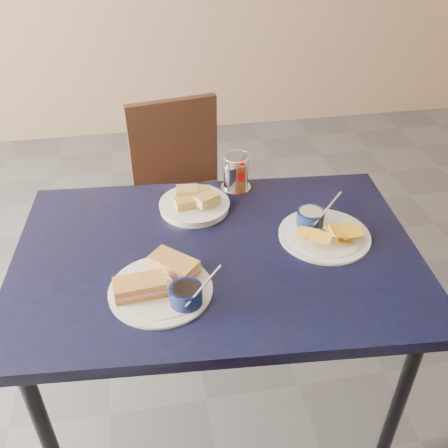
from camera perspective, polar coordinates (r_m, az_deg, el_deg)
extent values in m
plane|color=#4C4C51|center=(2.09, -2.03, -19.40)|extent=(6.00, 6.00, 0.00)
cube|color=black|center=(1.55, -0.83, -3.65)|extent=(1.30, 0.92, 0.04)
cylinder|color=black|center=(1.77, 19.66, -17.75)|extent=(0.04, 0.04, 0.71)
cylinder|color=black|center=(2.07, -17.32, -7.40)|extent=(0.04, 0.04, 0.71)
cylinder|color=black|center=(2.17, 12.01, -4.11)|extent=(0.04, 0.04, 0.71)
cube|color=black|center=(2.32, -4.29, 1.95)|extent=(0.48, 0.46, 0.04)
cylinder|color=black|center=(2.33, -7.71, -5.15)|extent=(0.04, 0.04, 0.40)
cylinder|color=black|center=(2.35, 0.47, -4.25)|extent=(0.04, 0.04, 0.40)
cylinder|color=black|center=(2.58, -8.18, -0.59)|extent=(0.04, 0.04, 0.40)
cylinder|color=black|center=(2.60, -0.80, 0.18)|extent=(0.04, 0.04, 0.40)
cube|color=black|center=(2.36, -5.05, 9.12)|extent=(0.42, 0.11, 0.43)
cylinder|color=white|center=(1.42, -7.25, -7.47)|extent=(0.29, 0.29, 0.01)
cylinder|color=white|center=(1.41, -7.26, -7.31)|extent=(0.24, 0.24, 0.00)
cube|color=#CC9649|center=(1.39, -9.58, -7.10)|extent=(0.15, 0.08, 0.04)
cube|color=#D28180|center=(1.39, -9.56, -7.24)|extent=(0.15, 0.09, 0.01)
cube|color=#CC9649|center=(1.45, -5.74, -4.68)|extent=(0.15, 0.15, 0.04)
cube|color=#D28180|center=(1.45, -5.73, -4.82)|extent=(0.16, 0.15, 0.01)
cylinder|color=#091135|center=(1.35, -4.37, -8.06)|extent=(0.09, 0.09, 0.05)
cylinder|color=black|center=(1.34, -4.40, -7.57)|extent=(0.08, 0.08, 0.01)
cylinder|color=silver|center=(1.31, -2.38, -7.08)|extent=(0.11, 0.07, 0.08)
cylinder|color=white|center=(1.63, 11.39, -1.26)|extent=(0.29, 0.29, 0.01)
cylinder|color=white|center=(1.63, 11.42, -1.11)|extent=(0.24, 0.24, 0.00)
cube|color=yellow|center=(1.61, 13.30, -1.65)|extent=(0.05, 0.07, 0.02)
cube|color=yellow|center=(1.60, 9.55, -1.12)|extent=(0.08, 0.07, 0.02)
cube|color=yellow|center=(1.62, 12.50, -0.84)|extent=(0.06, 0.07, 0.02)
cube|color=yellow|center=(1.63, 14.34, -0.59)|extent=(0.07, 0.08, 0.02)
cube|color=yellow|center=(1.66, 10.48, 0.77)|extent=(0.08, 0.08, 0.02)
cube|color=yellow|center=(1.56, 11.02, -1.74)|extent=(0.08, 0.07, 0.02)
cube|color=yellow|center=(1.59, 14.38, -1.11)|extent=(0.07, 0.05, 0.02)
cube|color=yellow|center=(1.58, 12.86, -0.92)|extent=(0.05, 0.07, 0.02)
cylinder|color=#091135|center=(1.65, 9.86, 0.75)|extent=(0.09, 0.09, 0.05)
cylinder|color=#BEB28F|center=(1.64, 9.91, 1.21)|extent=(0.08, 0.08, 0.01)
cylinder|color=silver|center=(1.62, 11.73, 1.75)|extent=(0.11, 0.07, 0.08)
cylinder|color=white|center=(1.73, -3.40, 2.05)|extent=(0.24, 0.24, 0.02)
cylinder|color=white|center=(1.72, -3.41, 2.34)|extent=(0.20, 0.20, 0.00)
cube|color=tan|center=(1.69, -4.35, 2.40)|extent=(0.08, 0.06, 0.03)
cube|color=tan|center=(1.74, -2.91, 3.63)|extent=(0.09, 0.07, 0.03)
cube|color=tan|center=(1.68, -1.96, 2.80)|extent=(0.09, 0.08, 0.03)
cube|color=tan|center=(1.72, -4.20, 3.66)|extent=(0.08, 0.06, 0.03)
cylinder|color=silver|center=(1.84, 1.37, 4.23)|extent=(0.11, 0.11, 0.01)
cylinder|color=silver|center=(1.84, 2.23, 6.68)|extent=(0.01, 0.01, 0.13)
cylinder|color=silver|center=(1.83, 0.14, 6.50)|extent=(0.01, 0.01, 0.13)
cylinder|color=silver|center=(1.77, 0.53, 5.44)|extent=(0.01, 0.01, 0.13)
cylinder|color=silver|center=(1.78, 2.68, 5.62)|extent=(0.01, 0.01, 0.13)
torus|color=silver|center=(1.78, 1.42, 7.75)|extent=(0.10, 0.10, 0.00)
cylinder|color=silver|center=(1.81, 0.70, 5.39)|extent=(0.05, 0.05, 0.08)
cone|color=silver|center=(1.79, 0.71, 6.87)|extent=(0.04, 0.04, 0.02)
cylinder|color=brown|center=(1.83, 2.04, 5.59)|extent=(0.03, 0.03, 0.08)
cylinder|color=#AF0A0A|center=(1.83, 2.04, 5.59)|extent=(0.03, 0.03, 0.03)
cylinder|color=#AF0A0A|center=(1.80, 2.07, 7.01)|extent=(0.02, 0.02, 0.02)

